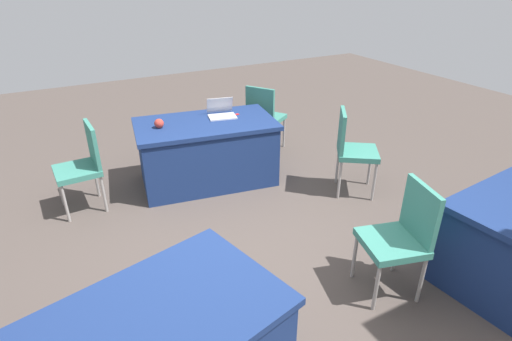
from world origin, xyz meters
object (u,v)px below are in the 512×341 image
(yarn_ball, at_px, (159,123))
(chair_tucked_left, at_px, (83,163))
(laptop_silver, at_px, (222,113))
(chair_near_front, at_px, (264,115))
(scissors_red, at_px, (232,115))
(chair_aisle, at_px, (401,234))
(chair_tucked_right, at_px, (352,147))
(table_foreground, at_px, (207,152))

(yarn_ball, bearing_deg, chair_tucked_left, 1.70)
(laptop_silver, bearing_deg, chair_near_front, -142.70)
(yarn_ball, distance_m, scissors_red, 0.89)
(chair_tucked_left, bearing_deg, scissors_red, -92.42)
(chair_aisle, bearing_deg, laptop_silver, 23.65)
(yarn_ball, bearing_deg, chair_tucked_right, 149.86)
(chair_tucked_left, bearing_deg, chair_near_front, -82.85)
(laptop_silver, distance_m, yarn_ball, 0.77)
(yarn_ball, bearing_deg, scissors_red, 179.01)
(yarn_ball, bearing_deg, table_foreground, 173.22)
(chair_tucked_right, xyz_separation_m, yarn_ball, (1.86, -1.08, 0.25))
(chair_tucked_left, bearing_deg, yarn_ball, -91.05)
(table_foreground, distance_m, yarn_ball, 0.68)
(chair_near_front, height_order, yarn_ball, chair_near_front)
(yarn_ball, height_order, scissors_red, yarn_ball)
(chair_tucked_right, relative_size, chair_aisle, 1.03)
(table_foreground, relative_size, chair_tucked_left, 1.84)
(chair_tucked_left, bearing_deg, table_foreground, -94.28)
(chair_near_front, bearing_deg, scissors_red, -91.93)
(chair_near_front, bearing_deg, laptop_silver, -98.72)
(laptop_silver, bearing_deg, chair_tucked_right, 147.09)
(chair_tucked_left, distance_m, chair_aisle, 3.19)
(chair_near_front, bearing_deg, chair_tucked_left, -113.44)
(laptop_silver, height_order, yarn_ball, laptop_silver)
(chair_near_front, relative_size, scissors_red, 5.27)
(chair_near_front, distance_m, chair_tucked_left, 2.45)
(chair_tucked_left, height_order, chair_tucked_right, chair_tucked_right)
(chair_tucked_left, bearing_deg, chair_tucked_right, -114.03)
(chair_tucked_left, distance_m, chair_tucked_right, 2.91)
(table_foreground, relative_size, scissors_red, 9.59)
(yarn_ball, bearing_deg, laptop_silver, -177.56)
(chair_near_front, height_order, chair_tucked_right, chair_tucked_right)
(table_foreground, xyz_separation_m, chair_tucked_right, (-1.34, 1.02, 0.18))
(chair_aisle, height_order, laptop_silver, laptop_silver)
(table_foreground, distance_m, laptop_silver, 0.50)
(laptop_silver, height_order, scissors_red, laptop_silver)
(chair_tucked_right, distance_m, yarn_ball, 2.17)
(laptop_silver, distance_m, scissors_red, 0.13)
(chair_tucked_right, xyz_separation_m, laptop_silver, (1.09, -1.12, 0.24))
(table_foreground, xyz_separation_m, laptop_silver, (-0.25, -0.09, 0.42))
(chair_near_front, height_order, chair_tucked_left, chair_near_front)
(laptop_silver, xyz_separation_m, scissors_red, (-0.12, 0.05, -0.04))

